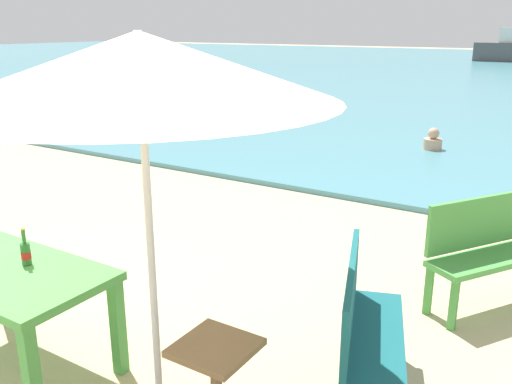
% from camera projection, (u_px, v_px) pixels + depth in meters
% --- Properties ---
extents(picnic_table_green, '(1.40, 0.80, 0.76)m').
position_uv_depth(picnic_table_green, '(10.00, 284.00, 3.71)').
color(picnic_table_green, '#4C9E47').
rests_on(picnic_table_green, ground_plane).
extents(beer_bottle_amber, '(0.07, 0.07, 0.26)m').
position_uv_depth(beer_bottle_amber, '(26.00, 252.00, 3.71)').
color(beer_bottle_amber, '#2D662D').
rests_on(beer_bottle_amber, picnic_table_green).
extents(patio_umbrella, '(2.10, 2.10, 2.30)m').
position_uv_depth(patio_umbrella, '(140.00, 67.00, 2.79)').
color(patio_umbrella, silver).
rests_on(patio_umbrella, ground_plane).
extents(side_table_wood, '(0.44, 0.44, 0.54)m').
position_uv_depth(side_table_wood, '(216.00, 372.00, 3.25)').
color(side_table_wood, olive).
rests_on(side_table_wood, ground_plane).
extents(bench_teal_center, '(0.75, 1.25, 0.95)m').
position_uv_depth(bench_teal_center, '(364.00, 325.00, 3.40)').
color(bench_teal_center, '#196066').
rests_on(bench_teal_center, ground_plane).
extents(bench_green_left, '(0.94, 1.21, 0.95)m').
position_uv_depth(bench_green_left, '(488.00, 245.00, 4.63)').
color(bench_green_left, '#4C9E47').
rests_on(bench_green_left, ground_plane).
extents(swimmer_person, '(0.34, 0.34, 0.41)m').
position_uv_depth(swimmer_person, '(433.00, 141.00, 10.30)').
color(swimmer_person, tan).
rests_on(swimmer_person, sea_water).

